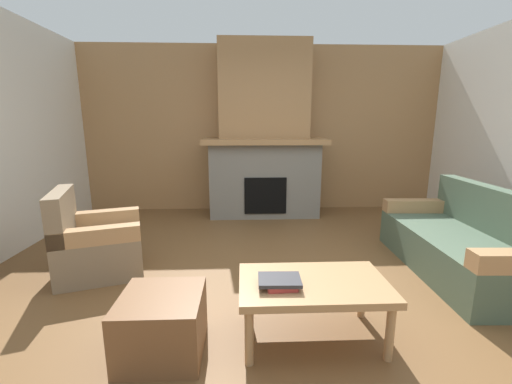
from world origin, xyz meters
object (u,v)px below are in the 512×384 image
at_px(fireplace, 264,142).
at_px(couch, 463,245).
at_px(coffee_table, 313,288).
at_px(armchair, 96,244).
at_px(ottoman, 162,324).

bearing_deg(fireplace, couch, -50.92).
distance_m(couch, coffee_table, 1.97).
bearing_deg(couch, coffee_table, -150.64).
bearing_deg(fireplace, coffee_table, -87.80).
bearing_deg(fireplace, armchair, -130.71).
xyz_separation_m(couch, armchair, (-3.66, 0.16, 0.01)).
relative_size(couch, ottoman, 3.52).
bearing_deg(armchair, coffee_table, -30.13).
xyz_separation_m(fireplace, ottoman, (-0.88, -3.34, -0.96)).
bearing_deg(ottoman, couch, 21.46).
bearing_deg(coffee_table, ottoman, -174.19).
distance_m(fireplace, ottoman, 3.58).
bearing_deg(ottoman, armchair, 127.43).
bearing_deg(fireplace, ottoman, -104.71).
height_order(coffee_table, ottoman, coffee_table).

